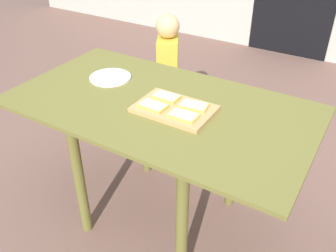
# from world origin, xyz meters

# --- Properties ---
(ground_plane) EXTENTS (16.00, 16.00, 0.00)m
(ground_plane) POSITION_xyz_m (0.00, 0.00, 0.00)
(ground_plane) COLOR brown
(dining_table) EXTENTS (1.49, 0.82, 0.77)m
(dining_table) POSITION_xyz_m (0.00, 0.00, 0.65)
(dining_table) COLOR olive
(dining_table) RESTS_ON ground
(cutting_board) EXTENTS (0.36, 0.25, 0.02)m
(cutting_board) POSITION_xyz_m (0.10, -0.02, 0.78)
(cutting_board) COLOR tan
(cutting_board) RESTS_ON dining_table
(pizza_slice_near_left) EXTENTS (0.14, 0.09, 0.01)m
(pizza_slice_near_left) POSITION_xyz_m (0.01, -0.07, 0.80)
(pizza_slice_near_left) COLOR gold
(pizza_slice_near_left) RESTS_ON cutting_board
(pizza_slice_far_right) EXTENTS (0.14, 0.10, 0.01)m
(pizza_slice_far_right) POSITION_xyz_m (0.17, 0.03, 0.80)
(pizza_slice_far_right) COLOR gold
(pizza_slice_far_right) RESTS_ON cutting_board
(pizza_slice_near_right) EXTENTS (0.13, 0.08, 0.01)m
(pizza_slice_near_right) POSITION_xyz_m (0.18, -0.07, 0.80)
(pizza_slice_near_right) COLOR gold
(pizza_slice_near_right) RESTS_ON cutting_board
(pizza_slice_far_left) EXTENTS (0.13, 0.08, 0.01)m
(pizza_slice_far_left) POSITION_xyz_m (0.02, 0.03, 0.80)
(pizza_slice_far_left) COLOR gold
(pizza_slice_far_left) RESTS_ON cutting_board
(plate_white_left) EXTENTS (0.23, 0.23, 0.01)m
(plate_white_left) POSITION_xyz_m (-0.38, 0.10, 0.78)
(plate_white_left) COLOR white
(plate_white_left) RESTS_ON dining_table
(child_left) EXTENTS (0.24, 0.28, 0.97)m
(child_left) POSITION_xyz_m (-0.39, 0.72, 0.54)
(child_left) COLOR navy
(child_left) RESTS_ON ground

